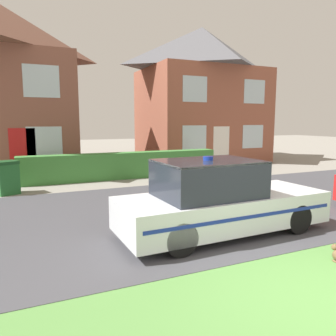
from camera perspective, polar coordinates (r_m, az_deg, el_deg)
The scene contains 7 objects.
ground_plane at distance 5.26m, azimuth 24.86°, elevation -19.52°, with size 80.00×80.00×0.00m, color gray.
road_strip at distance 8.89m, azimuth 1.01°, elevation -7.33°, with size 28.00×6.96×0.01m, color #424247.
lawn_verge at distance 5.36m, azimuth 23.50°, elevation -18.89°, with size 28.00×2.25×0.01m, color #568C42.
garden_hedge at distance 13.79m, azimuth -7.61°, elevation 0.44°, with size 8.29×0.64×1.08m, color #3D7F38.
police_car at distance 7.00m, azimuth 8.81°, elevation -5.57°, with size 4.57×1.77×1.66m.
house_right at distance 20.39m, azimuth 5.84°, elevation 12.72°, with size 7.16×5.53×7.87m.
wheelie_bin at distance 11.91m, azimuth -26.27°, elevation -1.51°, with size 0.84×0.80×1.10m.
Camera 1 is at (-3.61, -3.00, 2.38)m, focal length 35.00 mm.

